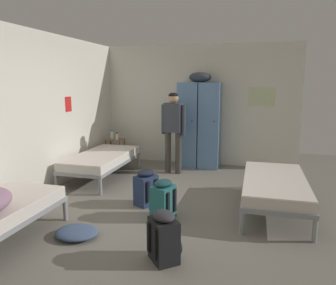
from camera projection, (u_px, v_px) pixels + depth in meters
ground_plane at (163, 208)px, 4.86m from camera, size 9.22×9.22×0.00m
room_backdrop at (119, 110)px, 6.13m from camera, size 4.39×5.82×2.68m
locker_bank at (199, 123)px, 7.14m from camera, size 0.90×0.55×2.07m
shelf_unit at (115, 148)px, 7.55m from camera, size 0.38×0.30×0.57m
bed_left_rear at (102, 159)px, 6.35m from camera, size 0.90×1.90×0.49m
bed_right at (275, 185)px, 4.75m from camera, size 0.90×1.90×0.49m
person_traveler at (173, 125)px, 6.61m from camera, size 0.52×0.26×1.65m
water_bottle at (112, 135)px, 7.53m from camera, size 0.07×0.07×0.20m
lotion_bottle at (117, 136)px, 7.44m from camera, size 0.06×0.06×0.16m
backpack_black at (165, 237)px, 3.40m from camera, size 0.42×0.41×0.55m
backpack_navy at (146, 188)px, 4.98m from camera, size 0.41×0.39×0.55m
backpack_teal at (163, 200)px, 4.49m from camera, size 0.39×0.38×0.55m
clothes_pile_denim at (77, 232)px, 3.96m from camera, size 0.53×0.45×0.11m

